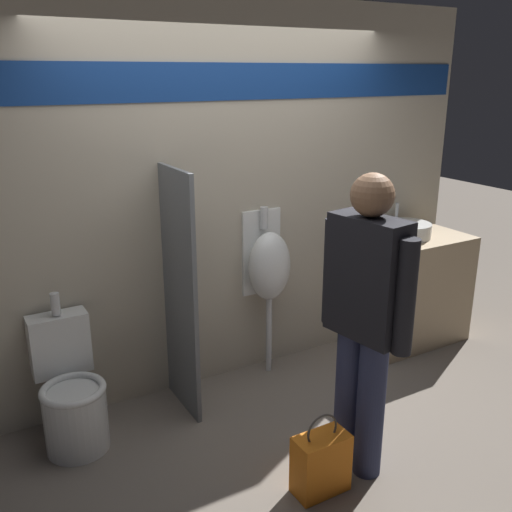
# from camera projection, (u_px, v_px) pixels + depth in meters

# --- Properties ---
(ground_plane) EXTENTS (16.00, 16.00, 0.00)m
(ground_plane) POSITION_uv_depth(u_px,v_px,m) (268.00, 407.00, 3.95)
(ground_plane) COLOR #70665B
(display_wall) EXTENTS (4.20, 0.07, 2.70)m
(display_wall) POSITION_uv_depth(u_px,v_px,m) (226.00, 198.00, 4.02)
(display_wall) COLOR #B2A893
(display_wall) RESTS_ON ground_plane
(sink_counter) EXTENTS (0.93, 0.54, 0.91)m
(sink_counter) POSITION_uv_depth(u_px,v_px,m) (411.00, 290.00, 4.81)
(sink_counter) COLOR tan
(sink_counter) RESTS_ON ground_plane
(sink_basin) EXTENTS (0.39, 0.39, 0.26)m
(sink_basin) POSITION_uv_depth(u_px,v_px,m) (407.00, 230.00, 4.67)
(sink_basin) COLOR silver
(sink_basin) RESTS_ON sink_counter
(cell_phone) EXTENTS (0.07, 0.14, 0.01)m
(cell_phone) POSITION_uv_depth(u_px,v_px,m) (400.00, 245.00, 4.44)
(cell_phone) COLOR #B7B7BC
(cell_phone) RESTS_ON sink_counter
(divider_near_counter) EXTENTS (0.03, 0.50, 1.65)m
(divider_near_counter) POSITION_uv_depth(u_px,v_px,m) (180.00, 294.00, 3.72)
(divider_near_counter) COLOR slate
(divider_near_counter) RESTS_ON ground_plane
(urinal_near_counter) EXTENTS (0.33, 0.25, 1.28)m
(urinal_near_counter) POSITION_uv_depth(u_px,v_px,m) (269.00, 266.00, 4.18)
(urinal_near_counter) COLOR silver
(urinal_near_counter) RESTS_ON ground_plane
(toilet) EXTENTS (0.39, 0.56, 0.93)m
(toilet) POSITION_uv_depth(u_px,v_px,m) (71.00, 396.00, 3.48)
(toilet) COLOR silver
(toilet) RESTS_ON ground_plane
(person_in_vest) EXTENTS (0.26, 0.60, 1.73)m
(person_in_vest) POSITION_uv_depth(u_px,v_px,m) (365.00, 315.00, 3.08)
(person_in_vest) COLOR #282D4C
(person_in_vest) RESTS_ON ground_plane
(shopping_bag) EXTENTS (0.30, 0.17, 0.48)m
(shopping_bag) POSITION_uv_depth(u_px,v_px,m) (321.00, 463.00, 3.11)
(shopping_bag) COLOR orange
(shopping_bag) RESTS_ON ground_plane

